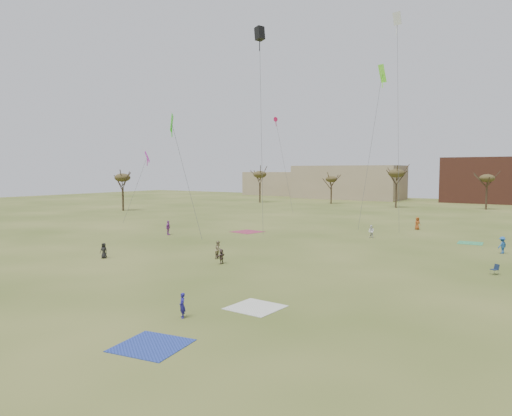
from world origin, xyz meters
The scene contains 19 objects.
ground centered at (0.00, 0.00, 0.00)m, with size 260.00×260.00×0.00m, color #374B17.
flyer_near_right centered at (2.84, -0.01, 0.74)m, with size 0.54×0.35×1.48m, color navy.
spectator_fore_b centered at (-6.97, 15.87, 0.86)m, with size 0.83×0.65×1.72m, color #867955.
spectator_fore_c centered at (-5.13, 13.95, 0.69)m, with size 1.28×0.41×1.38m, color brown.
flyer_mid_a centered at (-16.37, 9.77, 0.75)m, with size 0.74×0.48×1.51m, color black.
spectator_mid_d centered at (-23.04, 25.52, 0.96)m, with size 1.12×0.47×1.91m, color purple.
spectator_mid_e centered at (0.41, 37.88, 0.81)m, with size 0.78×0.61×1.61m, color white.
flyer_far_b centered at (3.03, 49.66, 0.91)m, with size 0.89×0.58×1.83m, color #A14A1B.
flyer_far_c centered at (15.70, 34.25, 0.88)m, with size 1.14×0.65×1.76m, color #22569E.
blanket_blue centered at (4.60, -4.13, 0.00)m, with size 3.20×3.20×0.03m, color #223895.
blanket_cream centered at (5.23, 4.08, 0.00)m, with size 3.03×3.03×0.03m, color silver.
blanket_plum centered at (-16.04, 33.93, 0.00)m, with size 3.65×3.65×0.03m, color #972E4A.
blanket_olive centered at (11.73, 40.02, 0.00)m, with size 2.71×2.71×0.03m, color #35945B.
camp_chair_right centered at (16.40, 22.81, 0.26)m, with size 0.73×0.74×0.87m.
kites_aloft centered at (-1.66, 30.25, 22.31)m, with size 71.66×63.29×27.12m.
tree_line centered at (-2.85, 79.12, 7.09)m, with size 117.44×49.32×8.91m.
building_tan centered at (-35.00, 115.00, 5.00)m, with size 32.00×14.00×10.00m, color #937F60.
building_brick centered at (5.00, 120.00, 6.00)m, with size 26.00×16.00×12.00m, color brown.
building_tan_west centered at (-65.00, 122.00, 4.00)m, with size 20.00×12.00×8.00m, color #937F60.
Camera 1 is at (21.35, -20.08, 8.56)m, focal length 33.28 mm.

